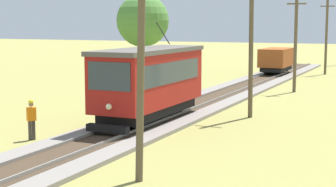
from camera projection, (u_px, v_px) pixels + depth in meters
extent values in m
cube|color=maroon|center=(150.00, 79.00, 27.30)|extent=(2.50, 8.00, 2.60)
cube|color=#56514C|center=(150.00, 50.00, 27.12)|extent=(2.60, 8.32, 0.22)
cube|color=black|center=(150.00, 110.00, 27.51)|extent=(2.10, 7.04, 0.44)
cube|color=#2D3842|center=(109.00, 76.00, 23.61)|extent=(2.10, 0.03, 1.25)
cube|color=#2D3842|center=(173.00, 72.00, 26.74)|extent=(0.02, 6.72, 1.04)
sphere|color=#F4EAB2|center=(109.00, 107.00, 23.74)|extent=(0.28, 0.28, 0.28)
cylinder|color=black|center=(163.00, 33.00, 28.46)|extent=(0.05, 1.67, 1.19)
cube|color=black|center=(108.00, 129.00, 23.74)|extent=(2.00, 0.36, 0.32)
cylinder|color=black|center=(129.00, 117.00, 25.48)|extent=(1.54, 0.80, 0.80)
cylinder|color=black|center=(168.00, 104.00, 29.53)|extent=(1.54, 0.80, 0.80)
cube|color=#93471E|center=(276.00, 57.00, 52.38)|extent=(2.40, 5.20, 1.70)
cube|color=black|center=(276.00, 68.00, 52.52)|extent=(2.02, 4.78, 0.38)
cylinder|color=black|center=(272.00, 70.00, 51.11)|extent=(1.54, 0.76, 0.76)
cylinder|color=black|center=(280.00, 67.00, 53.93)|extent=(1.54, 0.76, 0.76)
cylinder|color=brown|center=(141.00, 75.00, 17.33)|extent=(0.24, 0.56, 6.86)
cylinder|color=brown|center=(251.00, 41.00, 28.87)|extent=(0.24, 0.42, 8.26)
cylinder|color=brown|center=(295.00, 42.00, 39.71)|extent=(0.24, 0.27, 7.31)
cube|color=brown|center=(297.00, 4.00, 39.35)|extent=(1.40, 0.10, 0.10)
cylinder|color=silver|center=(289.00, 2.00, 39.56)|extent=(0.08, 0.08, 0.10)
cylinder|color=silver|center=(304.00, 2.00, 39.11)|extent=(0.08, 0.08, 0.10)
cylinder|color=brown|center=(326.00, 36.00, 53.48)|extent=(0.24, 0.26, 7.58)
cube|color=brown|center=(327.00, 6.00, 53.11)|extent=(1.40, 0.10, 0.10)
cylinder|color=silver|center=(322.00, 5.00, 53.32)|extent=(0.08, 0.08, 0.10)
cylinder|color=silver|center=(333.00, 5.00, 52.87)|extent=(0.08, 0.08, 0.10)
cylinder|color=#38332D|center=(34.00, 130.00, 23.77)|extent=(0.15, 0.15, 0.86)
cylinder|color=#38332D|center=(30.00, 130.00, 23.70)|extent=(0.15, 0.15, 0.86)
cube|color=orange|center=(31.00, 114.00, 23.64)|extent=(0.42, 0.45, 0.58)
sphere|color=#936B51|center=(31.00, 104.00, 23.59)|extent=(0.22, 0.22, 0.22)
sphere|color=yellow|center=(31.00, 102.00, 23.58)|extent=(0.21, 0.21, 0.21)
cylinder|color=#4C3823|center=(143.00, 56.00, 57.75)|extent=(0.32, 0.32, 3.22)
sphere|color=#4C7F38|center=(143.00, 21.00, 57.27)|extent=(5.53, 5.53, 5.53)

